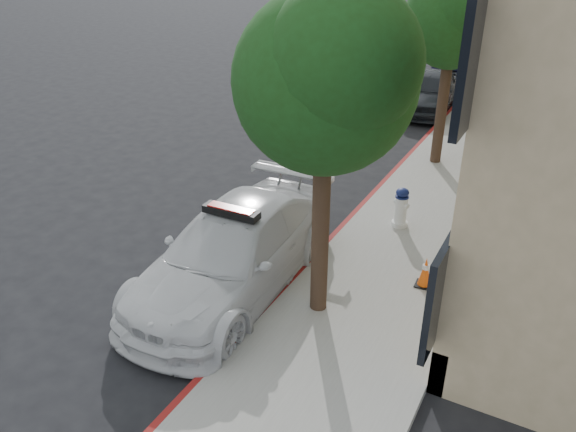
% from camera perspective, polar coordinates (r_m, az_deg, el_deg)
% --- Properties ---
extents(ground, '(120.00, 120.00, 0.00)m').
position_cam_1_polar(ground, '(13.11, -4.66, -1.45)').
color(ground, black).
rests_on(ground, ground).
extents(sidewalk, '(3.20, 50.00, 0.15)m').
position_cam_1_polar(sidewalk, '(20.73, 19.43, 8.41)').
color(sidewalk, gray).
rests_on(sidewalk, ground).
extents(curb_strip, '(0.12, 50.00, 0.15)m').
position_cam_1_polar(curb_strip, '(20.99, 15.30, 9.23)').
color(curb_strip, maroon).
rests_on(curb_strip, ground).
extents(tree_near, '(2.92, 2.82, 5.62)m').
position_cam_1_polar(tree_near, '(8.54, 3.93, 13.50)').
color(tree_near, black).
rests_on(tree_near, sidewalk).
extents(tree_mid, '(2.77, 2.64, 5.43)m').
position_cam_1_polar(tree_mid, '(16.08, 16.56, 18.72)').
color(tree_mid, black).
rests_on(tree_mid, sidewalk).
extents(police_car, '(2.41, 5.57, 1.75)m').
position_cam_1_polar(police_car, '(10.74, -5.57, -3.63)').
color(police_car, silver).
rests_on(police_car, ground).
extents(parked_car_mid, '(2.13, 4.57, 1.52)m').
position_cam_1_polar(parked_car_mid, '(22.21, 14.19, 12.20)').
color(parked_car_mid, '#202328').
rests_on(parked_car_mid, ground).
extents(parked_car_far, '(1.77, 4.01, 1.28)m').
position_cam_1_polar(parked_car_far, '(29.55, 16.36, 15.39)').
color(parked_car_far, '#151534').
rests_on(parked_car_far, ground).
extents(fire_hydrant, '(0.40, 0.37, 0.95)m').
position_cam_1_polar(fire_hydrant, '(12.99, 11.41, 0.82)').
color(fire_hydrant, white).
rests_on(fire_hydrant, sidewalk).
extents(traffic_cone, '(0.34, 0.34, 0.61)m').
position_cam_1_polar(traffic_cone, '(11.05, 13.77, -5.54)').
color(traffic_cone, black).
rests_on(traffic_cone, sidewalk).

